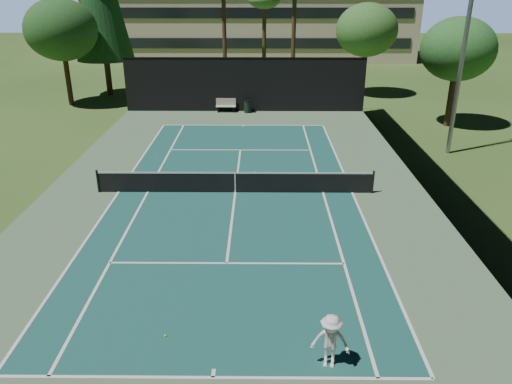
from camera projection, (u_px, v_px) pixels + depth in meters
ground at (235, 193)px, 23.37m from camera, size 160.00×160.00×0.00m
apron_slab at (235, 193)px, 23.37m from camera, size 18.00×32.00×0.01m
court_surface at (235, 192)px, 23.37m from camera, size 10.97×23.77×0.01m
court_lines at (235, 192)px, 23.36m from camera, size 11.07×23.87×0.01m
tennis_net at (235, 182)px, 23.16m from camera, size 12.90×0.10×1.10m
fence at (235, 151)px, 22.65m from camera, size 18.04×32.05×4.03m
player at (330, 341)px, 12.54m from camera, size 1.08×0.75×1.53m
tennis_ball_a at (165, 336)px, 13.86m from camera, size 0.07×0.07×0.07m
tennis_ball_b at (163, 165)px, 26.78m from camera, size 0.07×0.07×0.07m
tennis_ball_c at (255, 172)px, 25.81m from camera, size 0.06×0.06×0.06m
tennis_ball_d at (156, 155)px, 28.35m from camera, size 0.07×0.07×0.07m
park_bench at (226, 105)px, 37.72m from camera, size 1.50×0.45×1.02m
trash_bin at (248, 106)px, 37.52m from camera, size 0.56×0.56×0.95m
palm_b at (264, 3)px, 44.46m from camera, size 2.80×2.80×8.42m
decid_tree_a at (367, 30)px, 41.46m from camera, size 5.12×5.12×7.62m
decid_tree_b at (458, 49)px, 32.35m from camera, size 4.80×4.80×7.14m
decid_tree_c at (61, 30)px, 37.83m from camera, size 5.44×5.44×8.09m
campus_building at (251, 23)px, 64.11m from camera, size 40.50×12.50×8.30m
light_pole at (466, 37)px, 26.30m from camera, size 0.90×0.25×12.22m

